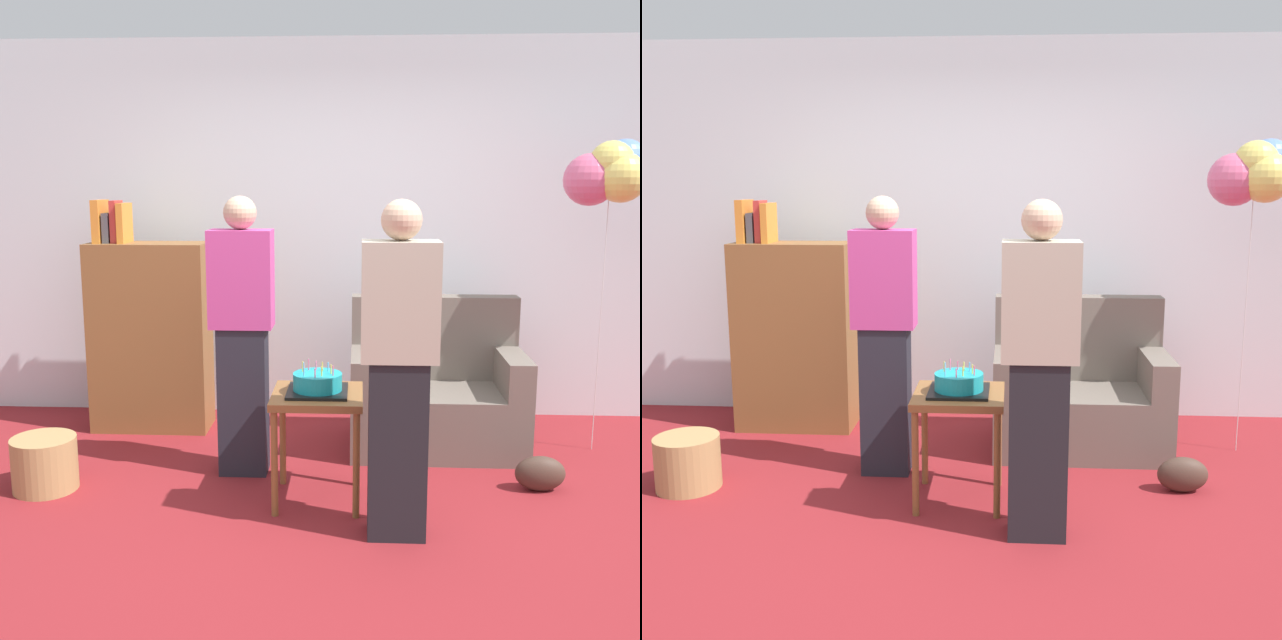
{
  "view_description": "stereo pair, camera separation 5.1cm",
  "coord_description": "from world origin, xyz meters",
  "views": [
    {
      "loc": [
        0.13,
        -3.41,
        1.7
      ],
      "look_at": [
        -0.08,
        0.66,
        0.95
      ],
      "focal_mm": 41.92,
      "sensor_mm": 36.0,
      "label": 1
    },
    {
      "loc": [
        0.18,
        -3.41,
        1.7
      ],
      "look_at": [
        -0.08,
        0.66,
        0.95
      ],
      "focal_mm": 41.92,
      "sensor_mm": 36.0,
      "label": 2
    }
  ],
  "objects": [
    {
      "name": "handbag",
      "position": [
        1.15,
        0.59,
        0.1
      ],
      "size": [
        0.28,
        0.14,
        0.2
      ],
      "primitive_type": "ellipsoid",
      "color": "#473328",
      "rests_on": "ground_plane"
    },
    {
      "name": "bookshelf",
      "position": [
        -1.31,
        1.58,
        0.67
      ],
      "size": [
        0.8,
        0.36,
        1.59
      ],
      "color": "brown",
      "rests_on": "ground_plane"
    },
    {
      "name": "person_holding_cake",
      "position": [
        0.32,
        0.02,
        0.83
      ],
      "size": [
        0.36,
        0.22,
        1.63
      ],
      "rotation": [
        0.0,
        0.0,
        3.11
      ],
      "color": "black",
      "rests_on": "ground_plane"
    },
    {
      "name": "wall_back",
      "position": [
        0.0,
        2.05,
        1.35
      ],
      "size": [
        6.0,
        0.1,
        2.7
      ],
      "primitive_type": "cube",
      "color": "silver",
      "rests_on": "ground_plane"
    },
    {
      "name": "birthday_cake",
      "position": [
        -0.08,
        0.41,
        0.65
      ],
      "size": [
        0.32,
        0.32,
        0.17
      ],
      "color": "black",
      "rests_on": "side_table"
    },
    {
      "name": "wicker_basket",
      "position": [
        -1.62,
        0.47,
        0.15
      ],
      "size": [
        0.36,
        0.36,
        0.3
      ],
      "primitive_type": "cylinder",
      "color": "#A88451",
      "rests_on": "ground_plane"
    },
    {
      "name": "side_table",
      "position": [
        -0.08,
        0.41,
        0.51
      ],
      "size": [
        0.48,
        0.48,
        0.6
      ],
      "color": "brown",
      "rests_on": "ground_plane"
    },
    {
      "name": "ground_plane",
      "position": [
        0.0,
        0.0,
        0.0
      ],
      "size": [
        8.0,
        8.0,
        0.0
      ],
      "primitive_type": "plane",
      "color": "maroon"
    },
    {
      "name": "couch",
      "position": [
        0.64,
        1.31,
        0.34
      ],
      "size": [
        1.1,
        0.7,
        0.96
      ],
      "color": "#6B6056",
      "rests_on": "ground_plane"
    },
    {
      "name": "balloon_bunch",
      "position": [
        1.65,
        1.29,
        1.76
      ],
      "size": [
        0.52,
        0.43,
        1.97
      ],
      "color": "silver",
      "rests_on": "ground_plane"
    },
    {
      "name": "person_blowing_candles",
      "position": [
        -0.54,
        0.79,
        0.83
      ],
      "size": [
        0.36,
        0.22,
        1.63
      ],
      "rotation": [
        0.0,
        0.0,
        0.27
      ],
      "color": "#23232D",
      "rests_on": "ground_plane"
    }
  ]
}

